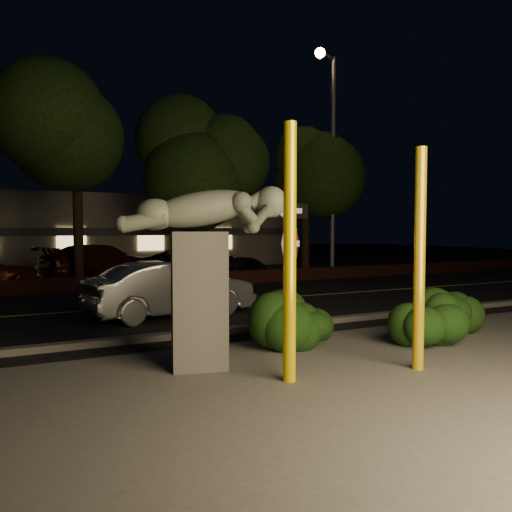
{
  "coord_description": "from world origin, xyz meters",
  "views": [
    {
      "loc": [
        -4.89,
        -6.3,
        2.09
      ],
      "look_at": [
        -0.68,
        2.09,
        1.6
      ],
      "focal_mm": 35.0,
      "sensor_mm": 36.0,
      "label": 1
    }
  ],
  "objects_px": {
    "yellow_pole_left": "(290,254)",
    "silver_sedan": "(171,289)",
    "parked_car_darkred": "(101,262)",
    "signpost": "(291,244)",
    "sculpture": "(202,255)",
    "streetlight": "(331,146)",
    "yellow_pole_right": "(419,260)",
    "parked_car_dark": "(207,263)"
  },
  "relations": [
    {
      "from": "yellow_pole_left",
      "to": "silver_sedan",
      "type": "relative_size",
      "value": 0.88
    },
    {
      "from": "parked_car_darkred",
      "to": "silver_sedan",
      "type": "bearing_deg",
      "value": 158.8
    },
    {
      "from": "signpost",
      "to": "silver_sedan",
      "type": "distance_m",
      "value": 4.1
    },
    {
      "from": "sculpture",
      "to": "parked_car_darkred",
      "type": "bearing_deg",
      "value": 101.44
    },
    {
      "from": "signpost",
      "to": "parked_car_darkred",
      "type": "height_order",
      "value": "signpost"
    },
    {
      "from": "streetlight",
      "to": "sculpture",
      "type": "bearing_deg",
      "value": -157.16
    },
    {
      "from": "sculpture",
      "to": "streetlight",
      "type": "xyz_separation_m",
      "value": [
        10.11,
        11.07,
        4.06
      ]
    },
    {
      "from": "yellow_pole_left",
      "to": "yellow_pole_right",
      "type": "bearing_deg",
      "value": -9.96
    },
    {
      "from": "sculpture",
      "to": "yellow_pole_right",
      "type": "bearing_deg",
      "value": -14.88
    },
    {
      "from": "yellow_pole_right",
      "to": "silver_sedan",
      "type": "height_order",
      "value": "yellow_pole_right"
    },
    {
      "from": "parked_car_darkred",
      "to": "parked_car_dark",
      "type": "bearing_deg",
      "value": -141.49
    },
    {
      "from": "yellow_pole_right",
      "to": "sculpture",
      "type": "height_order",
      "value": "yellow_pole_right"
    },
    {
      "from": "streetlight",
      "to": "silver_sedan",
      "type": "xyz_separation_m",
      "value": [
        -9.22,
        -6.58,
        -5.1
      ]
    },
    {
      "from": "yellow_pole_left",
      "to": "yellow_pole_right",
      "type": "height_order",
      "value": "yellow_pole_left"
    },
    {
      "from": "sculpture",
      "to": "parked_car_darkred",
      "type": "relative_size",
      "value": 0.54
    },
    {
      "from": "signpost",
      "to": "parked_car_darkred",
      "type": "relative_size",
      "value": 0.5
    },
    {
      "from": "yellow_pole_left",
      "to": "signpost",
      "type": "xyz_separation_m",
      "value": [
        1.18,
        1.97,
        0.07
      ]
    },
    {
      "from": "yellow_pole_left",
      "to": "signpost",
      "type": "bearing_deg",
      "value": 59.02
    },
    {
      "from": "yellow_pole_left",
      "to": "streetlight",
      "type": "distance_m",
      "value": 15.96
    },
    {
      "from": "yellow_pole_right",
      "to": "signpost",
      "type": "bearing_deg",
      "value": 109.6
    },
    {
      "from": "streetlight",
      "to": "signpost",
      "type": "bearing_deg",
      "value": -152.88
    },
    {
      "from": "streetlight",
      "to": "parked_car_darkred",
      "type": "height_order",
      "value": "streetlight"
    },
    {
      "from": "signpost",
      "to": "parked_car_dark",
      "type": "height_order",
      "value": "signpost"
    },
    {
      "from": "yellow_pole_left",
      "to": "streetlight",
      "type": "height_order",
      "value": "streetlight"
    },
    {
      "from": "silver_sedan",
      "to": "parked_car_dark",
      "type": "relative_size",
      "value": 0.79
    },
    {
      "from": "sculpture",
      "to": "silver_sedan",
      "type": "distance_m",
      "value": 4.69
    },
    {
      "from": "signpost",
      "to": "parked_car_darkred",
      "type": "xyz_separation_m",
      "value": [
        -1.07,
        13.75,
        -1.09
      ]
    },
    {
      "from": "sculpture",
      "to": "parked_car_dark",
      "type": "xyz_separation_m",
      "value": [
        4.75,
        12.2,
        -1.0
      ]
    },
    {
      "from": "streetlight",
      "to": "yellow_pole_left",
      "type": "bearing_deg",
      "value": -151.82
    },
    {
      "from": "streetlight",
      "to": "parked_car_darkred",
      "type": "xyz_separation_m",
      "value": [
        -9.2,
        3.38,
        -5.02
      ]
    },
    {
      "from": "signpost",
      "to": "sculpture",
      "type": "relative_size",
      "value": 0.93
    },
    {
      "from": "silver_sedan",
      "to": "parked_car_dark",
      "type": "height_order",
      "value": "parked_car_dark"
    },
    {
      "from": "silver_sedan",
      "to": "parked_car_dark",
      "type": "bearing_deg",
      "value": -35.25
    },
    {
      "from": "yellow_pole_right",
      "to": "parked_car_dark",
      "type": "xyz_separation_m",
      "value": [
        1.94,
        13.81,
        -0.94
      ]
    },
    {
      "from": "sculpture",
      "to": "silver_sedan",
      "type": "bearing_deg",
      "value": 93.83
    },
    {
      "from": "yellow_pole_right",
      "to": "silver_sedan",
      "type": "xyz_separation_m",
      "value": [
        -1.91,
        6.1,
        -0.99
      ]
    },
    {
      "from": "yellow_pole_left",
      "to": "streetlight",
      "type": "relative_size",
      "value": 0.37
    },
    {
      "from": "yellow_pole_left",
      "to": "parked_car_darkred",
      "type": "bearing_deg",
      "value": 89.59
    },
    {
      "from": "silver_sedan",
      "to": "signpost",
      "type": "bearing_deg",
      "value": -172.62
    },
    {
      "from": "yellow_pole_right",
      "to": "parked_car_darkred",
      "type": "relative_size",
      "value": 0.64
    },
    {
      "from": "signpost",
      "to": "streetlight",
      "type": "bearing_deg",
      "value": 38.33
    },
    {
      "from": "silver_sedan",
      "to": "parked_car_darkred",
      "type": "xyz_separation_m",
      "value": [
        0.02,
        9.97,
        0.08
      ]
    }
  ]
}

